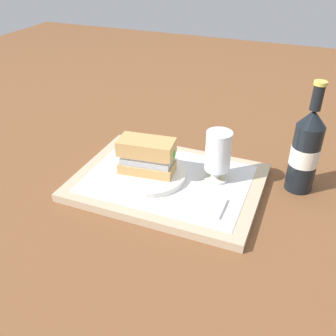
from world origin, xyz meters
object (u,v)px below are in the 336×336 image
plate (147,173)px  beer_bottle (306,150)px  sandwich (148,156)px  beer_glass (218,153)px

plate → beer_bottle: beer_bottle is taller
sandwich → beer_bottle: beer_bottle is taller
plate → beer_glass: bearing=17.4°
beer_glass → beer_bottle: size_ratio=0.47×
sandwich → beer_glass: 0.16m
plate → beer_glass: beer_glass is taller
plate → sandwich: sandwich is taller
sandwich → beer_glass: (0.16, 0.05, 0.01)m
beer_glass → beer_bottle: (0.19, 0.07, 0.01)m
plate → beer_bottle: size_ratio=0.71×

